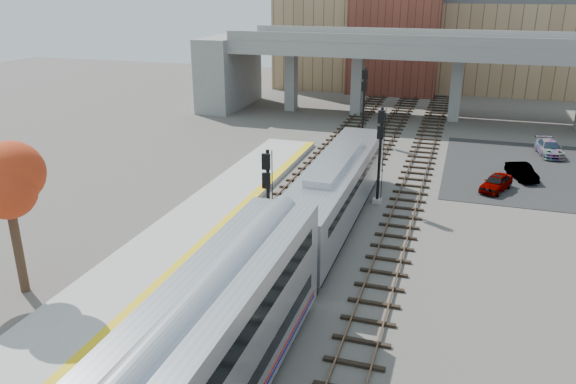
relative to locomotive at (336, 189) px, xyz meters
The scene contains 15 objects.
ground 12.95m from the locomotive, 94.50° to the right, with size 160.00×160.00×0.00m, color #47423D.
platform 15.30m from the locomotive, 122.99° to the right, with size 4.50×60.00×0.35m, color #9E9E99.
yellow_strip 14.34m from the locomotive, 116.55° to the right, with size 0.70×60.00×0.01m, color yellow.
tracks 2.21m from the locomotive, 107.78° to the right, with size 10.70×95.00×0.25m.
overpass 32.72m from the locomotive, 83.07° to the left, with size 54.00×12.00×9.50m.
buildings_far 54.15m from the locomotive, 89.72° to the left, with size 43.00×21.00×20.60m.
parking_lot 20.20m from the locomotive, 49.63° to the left, with size 14.00×18.00×0.04m, color black.
locomotive is the anchor object (origin of this frame).
signal_mast_near 6.99m from the locomotive, 107.61° to the right, with size 0.60×0.64×6.44m.
signal_mast_mid 4.84m from the locomotive, 65.05° to the left, with size 0.60×0.64×6.70m.
signal_mast_far 20.70m from the locomotive, 95.83° to the left, with size 0.60×0.64×7.00m.
tree 18.35m from the locomotive, 134.52° to the right, with size 3.60×3.60×7.58m.
car_a 13.76m from the locomotive, 43.53° to the left, with size 1.45×3.61×1.23m, color #99999E.
car_b 17.57m from the locomotive, 47.20° to the left, with size 1.25×3.59×1.18m, color #99999E.
car_c 25.31m from the locomotive, 54.54° to the left, with size 1.80×4.43×1.29m, color #99999E.
Camera 1 is at (8.13, -19.42, 14.18)m, focal length 35.00 mm.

